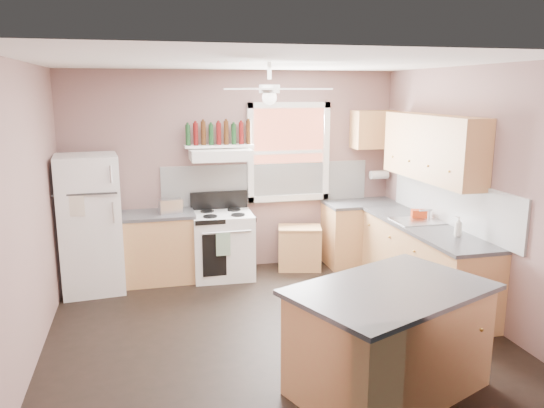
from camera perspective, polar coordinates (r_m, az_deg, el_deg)
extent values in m
plane|color=black|center=(5.75, -0.25, -12.95)|extent=(4.50, 4.50, 0.00)
plane|color=white|center=(5.21, -0.28, 15.02)|extent=(4.50, 4.50, 0.00)
cube|color=#7E5E5A|center=(7.27, -4.05, 3.51)|extent=(4.50, 0.05, 2.70)
cube|color=#7E5E5A|center=(6.25, 20.45, 1.35)|extent=(0.05, 4.00, 2.70)
cube|color=#7E5E5A|center=(5.28, -25.02, -0.92)|extent=(0.05, 4.00, 2.70)
cube|color=white|center=(7.35, -0.52, 2.26)|extent=(2.90, 0.03, 0.55)
cube|color=white|center=(6.51, 18.57, 0.31)|extent=(0.03, 2.60, 0.55)
cube|color=brown|center=(7.36, 1.77, 5.61)|extent=(1.00, 0.02, 1.20)
cube|color=white|center=(7.34, 1.82, 5.58)|extent=(1.16, 0.07, 1.36)
cube|color=white|center=(6.82, -18.97, -2.04)|extent=(0.78, 0.76, 1.69)
cube|color=#BF804F|center=(7.05, -12.01, -4.67)|extent=(0.90, 0.60, 0.86)
cube|color=#3E3E40|center=(6.94, -12.17, -1.11)|extent=(0.92, 0.62, 0.04)
cube|color=silver|center=(6.87, -10.86, -0.23)|extent=(0.30, 0.20, 0.18)
cube|color=white|center=(7.06, -5.28, -4.44)|extent=(0.80, 0.67, 0.86)
cube|color=white|center=(6.93, -5.57, 5.31)|extent=(0.78, 0.50, 0.14)
cube|color=white|center=(7.04, -5.73, 6.23)|extent=(0.90, 0.26, 0.03)
cube|color=#BF804F|center=(7.38, 2.97, -4.79)|extent=(0.66, 0.52, 0.58)
cube|color=#BF804F|center=(7.66, 9.52, -3.23)|extent=(1.00, 0.60, 0.86)
cube|color=#BF804F|center=(6.55, 16.01, -6.20)|extent=(0.60, 2.20, 0.86)
cube|color=#3E3E40|center=(7.55, 9.64, 0.07)|extent=(1.02, 0.62, 0.04)
cube|color=#3E3E40|center=(6.42, 16.17, -2.39)|extent=(0.62, 2.22, 0.04)
cube|color=silver|center=(6.58, 15.31, -1.85)|extent=(0.55, 0.45, 0.03)
cylinder|color=silver|center=(6.64, 16.56, -1.13)|extent=(0.03, 0.03, 0.14)
cube|color=#BF804F|center=(6.50, 16.83, 5.82)|extent=(0.33, 1.80, 0.76)
cube|color=#BF804F|center=(7.61, 10.92, 7.88)|extent=(0.60, 0.33, 0.52)
cylinder|color=white|center=(7.76, 11.44, 3.10)|extent=(0.26, 0.12, 0.12)
cube|color=#BF804F|center=(4.57, 12.44, -14.24)|extent=(1.75, 1.45, 0.86)
cube|color=#3E3E40|center=(4.39, 12.71, -8.97)|extent=(1.86, 1.57, 0.04)
cylinder|color=white|center=(5.21, -0.28, 12.27)|extent=(0.20, 0.20, 0.08)
imported|color=silver|center=(6.01, 19.41, -2.31)|extent=(0.12, 0.12, 0.22)
cube|color=#B8320F|center=(6.76, 15.53, -1.01)|extent=(0.21, 0.17, 0.10)
cylinder|color=#143819|center=(6.98, -9.03, 7.33)|extent=(0.06, 0.06, 0.27)
cylinder|color=#590F0F|center=(6.99, -8.21, 7.44)|extent=(0.06, 0.06, 0.29)
cylinder|color=#3F230F|center=(7.00, -7.39, 7.56)|extent=(0.06, 0.06, 0.31)
cylinder|color=#143819|center=(7.01, -6.57, 7.42)|extent=(0.06, 0.06, 0.27)
cylinder|color=#590F0F|center=(7.02, -5.76, 7.53)|extent=(0.06, 0.06, 0.29)
cylinder|color=#3F230F|center=(7.04, -4.95, 7.64)|extent=(0.06, 0.06, 0.31)
cylinder|color=#143819|center=(7.05, -4.13, 7.50)|extent=(0.06, 0.06, 0.27)
cylinder|color=#590F0F|center=(7.07, -3.33, 7.60)|extent=(0.06, 0.06, 0.29)
cylinder|color=#3F230F|center=(7.09, -2.53, 7.70)|extent=(0.06, 0.06, 0.31)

